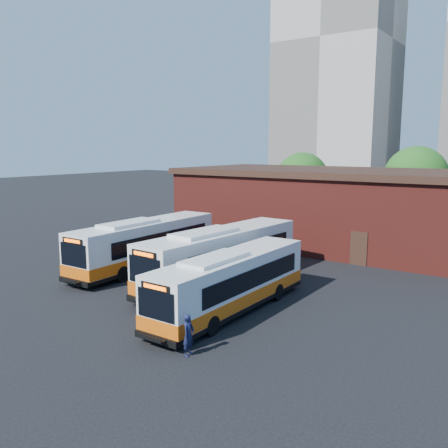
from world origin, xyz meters
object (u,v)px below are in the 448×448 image
Objects in this scene: bus_midwest at (221,258)px; bus_mideast at (231,284)px; transit_worker at (189,335)px; bus_west at (145,246)px.

bus_midwest is 4.90m from bus_mideast.
bus_west is at bearing 40.84° from transit_worker.
transit_worker is (4.68, -8.95, -0.73)m from bus_midwest.
bus_west is 7.31× the size of transit_worker.
bus_mideast is at bearing -45.65° from bus_midwest.
bus_mideast is at bearing 6.07° from transit_worker.
bus_west is 14.50m from transit_worker.
bus_midwest is at bearing 17.76° from transit_worker.
transit_worker is at bearing -58.66° from bus_midwest.
bus_midwest reaches higher than bus_west.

